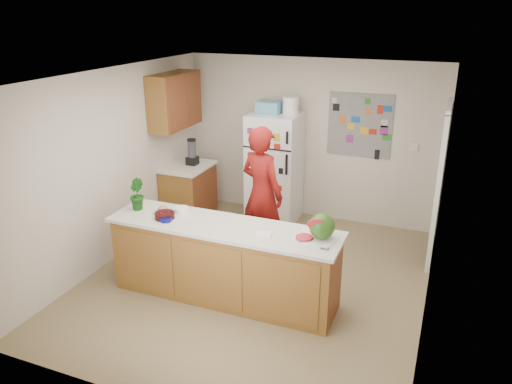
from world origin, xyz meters
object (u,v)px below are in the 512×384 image
at_px(refrigerator, 275,168).
at_px(person, 262,193).
at_px(watermelon, 322,226).
at_px(cherry_bowl, 165,215).

distance_m(refrigerator, person, 1.27).
xyz_separation_m(person, watermelon, (1.09, -1.08, 0.17)).
xyz_separation_m(watermelon, cherry_bowl, (-1.81, -0.14, -0.11)).
height_order(refrigerator, person, person).
height_order(refrigerator, watermelon, refrigerator).
height_order(watermelon, cherry_bowl, watermelon).
relative_size(person, cherry_bowl, 8.01).
bearing_deg(watermelon, cherry_bowl, -175.58).
xyz_separation_m(person, cherry_bowl, (-0.72, -1.22, 0.05)).
xyz_separation_m(refrigerator, watermelon, (1.36, -2.32, 0.22)).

